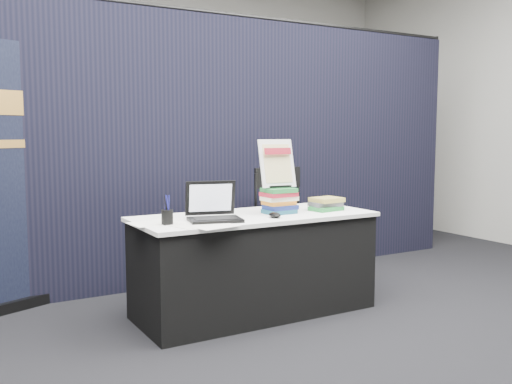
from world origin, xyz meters
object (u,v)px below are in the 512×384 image
object	(u,v)px
book_stack_short	(326,204)
info_sign	(277,164)
laptop	(212,211)
display_table	(254,264)
book_stack_tall	(279,201)
stacking_chair	(289,222)

from	to	relation	value
book_stack_short	info_sign	bearing A→B (deg)	168.97
book_stack_short	laptop	bearing A→B (deg)	-179.63
display_table	laptop	bearing A→B (deg)	-166.63
laptop	info_sign	world-z (taller)	info_sign
display_table	book_stack_tall	bearing A→B (deg)	-11.51
laptop	display_table	bearing A→B (deg)	27.14
laptop	info_sign	xyz separation A→B (m)	(0.59, 0.09, 0.31)
laptop	info_sign	size ratio (longest dim) A/B	1.08
stacking_chair	info_sign	bearing A→B (deg)	-128.53
laptop	book_stack_tall	distance (m)	0.59
book_stack_short	stacking_chair	bearing A→B (deg)	89.38
display_table	info_sign	world-z (taller)	info_sign
display_table	book_stack_tall	xyz separation A→B (m)	(0.19, -0.04, 0.47)
book_stack_short	stacking_chair	distance (m)	0.58
book_stack_short	info_sign	distance (m)	0.52
info_sign	book_stack_short	bearing A→B (deg)	-4.98
book_stack_short	info_sign	xyz separation A→B (m)	(-0.41, 0.08, 0.32)
laptop	book_stack_short	size ratio (longest dim) A/B	1.67
display_table	book_stack_short	world-z (taller)	book_stack_short
display_table	book_stack_tall	distance (m)	0.51
info_sign	stacking_chair	distance (m)	0.82
laptop	stacking_chair	distance (m)	1.16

